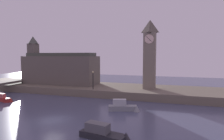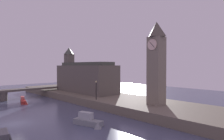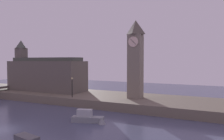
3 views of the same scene
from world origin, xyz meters
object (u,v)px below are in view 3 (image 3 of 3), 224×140
object	(u,v)px
clock_tower	(135,58)
boat_cruiser_grey	(90,118)
parliament_hall	(45,74)
streetlamp	(72,85)

from	to	relation	value
clock_tower	boat_cruiser_grey	xyz separation A→B (m)	(-2.08, -12.58, -8.17)
parliament_hall	streetlamp	size ratio (longest dim) A/B	4.90
streetlamp	clock_tower	bearing A→B (deg)	22.90
clock_tower	streetlamp	distance (m)	12.63
parliament_hall	streetlamp	xyz separation A→B (m)	(11.19, -5.23, -1.40)
parliament_hall	clock_tower	bearing A→B (deg)	-1.86
streetlamp	parliament_hall	bearing A→B (deg)	154.93
clock_tower	parliament_hall	world-z (taller)	clock_tower
clock_tower	streetlamp	world-z (taller)	clock_tower
clock_tower	boat_cruiser_grey	bearing A→B (deg)	-99.37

